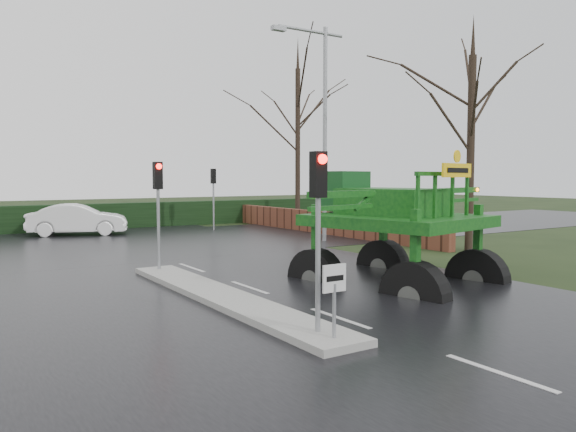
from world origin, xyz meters
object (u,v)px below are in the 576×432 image
traffic_signal_mid (158,192)px  crop_sprayer (408,210)px  street_light_right (320,114)px  traffic_signal_near (318,202)px  keep_left_sign (334,289)px  white_sedan (78,235)px  traffic_signal_far (213,185)px

traffic_signal_mid → crop_sprayer: (4.19, -6.61, -0.36)m
crop_sprayer → street_light_right: bearing=52.3°
traffic_signal_near → traffic_signal_mid: same height
traffic_signal_near → crop_sprayer: 4.61m
street_light_right → keep_left_sign: bearing=-125.1°
traffic_signal_near → street_light_right: size_ratio=0.35×
white_sedan → street_light_right: bearing=-116.6°
traffic_signal_near → traffic_signal_far: same height
traffic_signal_near → crop_sprayer: bearing=24.3°
traffic_signal_mid → white_sedan: 13.90m
street_light_right → white_sedan: bearing=134.4°
keep_left_sign → traffic_signal_far: (7.80, 21.51, 1.53)m
street_light_right → crop_sprayer: street_light_right is taller
traffic_signal_far → white_sedan: size_ratio=0.71×
street_light_right → crop_sprayer: bearing=-115.5°
keep_left_sign → street_light_right: (9.49, 13.50, 4.93)m
traffic_signal_mid → keep_left_sign: bearing=-90.0°
street_light_right → traffic_signal_mid: bearing=-154.6°
keep_left_sign → traffic_signal_mid: traffic_signal_mid is taller
traffic_signal_near → traffic_signal_far: (7.80, 21.02, 0.00)m
keep_left_sign → traffic_signal_near: traffic_signal_near is taller
traffic_signal_far → street_light_right: street_light_right is taller
keep_left_sign → crop_sprayer: bearing=29.6°
keep_left_sign → traffic_signal_mid: (0.00, 8.99, 1.53)m
traffic_signal_far → keep_left_sign: bearing=70.1°
traffic_signal_far → crop_sprayer: (-3.61, -19.12, -0.36)m
traffic_signal_near → white_sedan: 22.31m
keep_left_sign → street_light_right: 17.23m
traffic_signal_near → traffic_signal_far: size_ratio=1.00×
street_light_right → white_sedan: street_light_right is taller
traffic_signal_mid → white_sedan: size_ratio=0.71×
keep_left_sign → white_sedan: keep_left_sign is taller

